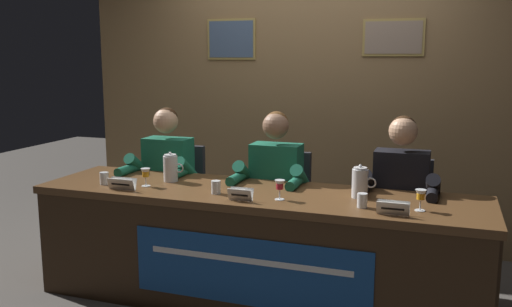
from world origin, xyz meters
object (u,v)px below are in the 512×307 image
at_px(chair_center, 281,214).
at_px(juice_glass_right, 421,196).
at_px(chair_left, 176,204).
at_px(water_pitcher_left_side, 171,168).
at_px(nameplate_center, 241,194).
at_px(conference_table, 251,232).
at_px(water_cup_right, 362,201).
at_px(nameplate_right, 393,208).
at_px(panelist_right, 400,194).
at_px(nameplate_left, 122,184).
at_px(water_pitcher_right_side, 360,183).
at_px(juice_glass_center, 280,186).
at_px(panelist_left, 163,175).
at_px(water_cup_left, 104,179).
at_px(juice_glass_left, 146,174).
at_px(panelist_center, 273,184).
at_px(chair_right, 400,226).
at_px(water_cup_center, 216,188).

distance_m(chair_center, juice_glass_right, 1.30).
distance_m(chair_left, chair_center, 0.88).
bearing_deg(water_pitcher_left_side, nameplate_center, -27.12).
relative_size(conference_table, water_cup_right, 34.68).
bearing_deg(nameplate_right, panelist_right, 91.49).
xyz_separation_m(nameplate_right, water_cup_right, (-0.18, 0.10, -0.00)).
xyz_separation_m(nameplate_left, water_pitcher_right_side, (1.51, 0.32, 0.05)).
height_order(chair_center, water_cup_right, chair_center).
bearing_deg(chair_center, juice_glass_center, -73.76).
height_order(conference_table, nameplate_left, nameplate_left).
height_order(nameplate_right, water_cup_right, water_cup_right).
bearing_deg(panelist_left, conference_table, -27.83).
relative_size(water_cup_left, juice_glass_center, 0.69).
bearing_deg(juice_glass_left, juice_glass_center, -2.23).
bearing_deg(panelist_right, conference_table, -152.09).
distance_m(conference_table, panelist_right, 1.02).
xyz_separation_m(panelist_left, panelist_center, (0.88, 0.00, 0.00)).
height_order(panelist_left, juice_glass_left, panelist_left).
height_order(nameplate_left, panelist_center, panelist_center).
bearing_deg(conference_table, chair_left, 142.98).
distance_m(chair_center, water_cup_right, 1.08).
xyz_separation_m(chair_left, juice_glass_right, (1.92, -0.69, 0.40)).
distance_m(juice_glass_center, chair_right, 1.06).
bearing_deg(conference_table, water_cup_center, -169.27).
relative_size(panelist_center, water_pitcher_right_side, 5.91).
relative_size(chair_left, panelist_left, 0.74).
bearing_deg(nameplate_center, chair_right, 42.70).
relative_size(nameplate_center, water_cup_center, 1.79).
relative_size(panelist_center, water_pitcher_left_side, 5.91).
bearing_deg(panelist_left, panelist_center, 0.00).
bearing_deg(juice_glass_center, juice_glass_left, 177.77).
bearing_deg(water_pitcher_left_side, panelist_right, 10.52).
relative_size(conference_table, panelist_left, 2.38).
relative_size(panelist_center, juice_glass_center, 10.01).
xyz_separation_m(juice_glass_left, chair_center, (0.75, 0.68, -0.40)).
bearing_deg(panelist_left, nameplate_left, -86.65).
xyz_separation_m(conference_table, juice_glass_left, (-0.75, -0.01, 0.33)).
distance_m(nameplate_center, water_pitcher_right_side, 0.75).
height_order(chair_left, nameplate_right, chair_left).
height_order(nameplate_left, juice_glass_right, juice_glass_right).
xyz_separation_m(nameplate_center, chair_right, (0.89, 0.82, -0.35)).
xyz_separation_m(panelist_center, panelist_right, (0.88, 0.00, 0.00)).
relative_size(chair_center, water_cup_right, 10.75).
height_order(nameplate_left, water_cup_center, water_cup_center).
bearing_deg(panelist_right, water_cup_center, -155.23).
height_order(nameplate_left, water_cup_right, water_cup_right).
bearing_deg(conference_table, water_pitcher_left_side, 164.82).
relative_size(nameplate_left, juice_glass_center, 1.57).
bearing_deg(panelist_right, chair_left, 173.53).
xyz_separation_m(chair_left, chair_center, (0.88, 0.00, 0.00)).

